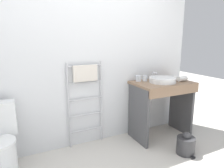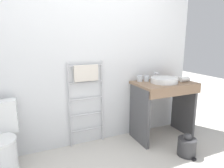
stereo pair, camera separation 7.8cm
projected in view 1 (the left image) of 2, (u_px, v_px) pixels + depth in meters
name	position (u px, v px, depth m)	size (l,w,h in m)	color
wall_back	(88.00, 55.00, 2.68)	(3.24, 0.12, 2.47)	silver
towel_radiator	(85.00, 87.00, 2.64)	(0.49, 0.06, 1.16)	silver
vanity_counter	(162.00, 101.00, 2.94)	(0.85, 0.56, 0.84)	#84664C
sink_basin	(162.00, 80.00, 2.85)	(0.38, 0.38, 0.07)	white
faucet	(154.00, 75.00, 3.02)	(0.02, 0.10, 0.12)	silver
cup_near_wall	(138.00, 78.00, 2.92)	(0.08, 0.08, 0.09)	silver
cup_near_edge	(145.00, 78.00, 2.94)	(0.07, 0.07, 0.08)	silver
hair_dryer	(182.00, 79.00, 2.94)	(0.19, 0.17, 0.08)	white
trash_bin	(186.00, 145.00, 2.56)	(0.23, 0.26, 0.30)	#333335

